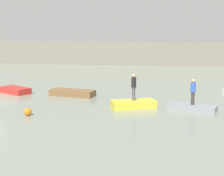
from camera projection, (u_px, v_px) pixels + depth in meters
The scene contains 8 objects.
embankment_wall at pixel (73, 53), 48.88m from camera, with size 80.00×1.20×3.34m, color gray.
rowboat_red at pixel (15, 90), 26.73m from camera, with size 2.62×1.25×0.47m, color red.
rowboat_brown at pixel (72, 93), 25.58m from camera, with size 3.47×1.21×0.48m, color brown.
rowboat_yellow at pixel (134, 104), 21.73m from camera, with size 2.86×1.21×0.48m, color gold.
rowboat_grey at pixel (192, 107), 21.09m from camera, with size 2.98×0.99×0.35m, color gray.
person_blue_shirt at pixel (193, 90), 20.90m from camera, with size 0.32×0.32×1.65m.
person_dark_shirt at pixel (134, 85), 21.52m from camera, with size 0.32×0.32×1.77m.
mooring_buoy at pixel (28, 112), 19.73m from camera, with size 0.46×0.46×0.46m, color orange.
Camera 1 is at (12.37, -22.04, 5.04)m, focal length 53.22 mm.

